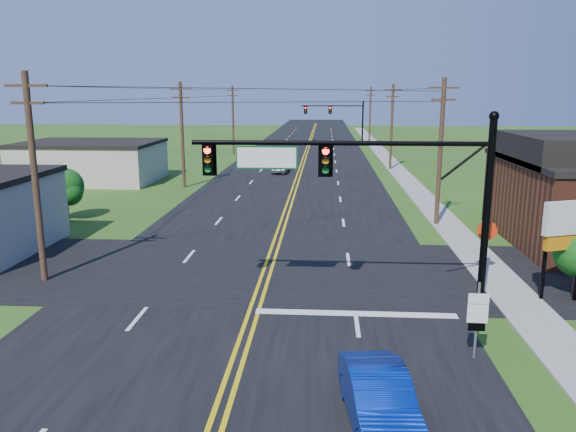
# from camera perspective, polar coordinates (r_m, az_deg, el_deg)

# --- Properties ---
(ground) EXTENTS (260.00, 260.00, 0.00)m
(ground) POSITION_cam_1_polar(r_m,az_deg,el_deg) (15.42, -7.62, -19.48)
(ground) COLOR #274C15
(ground) RESTS_ON ground
(road_main) EXTENTS (16.00, 220.00, 0.04)m
(road_main) POSITION_cam_1_polar(r_m,az_deg,el_deg) (63.38, 1.25, 5.10)
(road_main) COLOR black
(road_main) RESTS_ON ground
(road_cross) EXTENTS (70.00, 10.00, 0.04)m
(road_cross) POSITION_cam_1_polar(r_m,az_deg,el_deg) (26.24, -2.49, -5.56)
(road_cross) COLOR black
(road_cross) RESTS_ON ground
(sidewalk) EXTENTS (2.00, 160.00, 0.08)m
(sidewalk) POSITION_cam_1_polar(r_m,az_deg,el_deg) (53.97, 11.99, 3.56)
(sidewalk) COLOR gray
(sidewalk) RESTS_ON ground
(signal_mast_main) EXTENTS (11.30, 0.60, 7.48)m
(signal_mast_main) POSITION_cam_1_polar(r_m,az_deg,el_deg) (21.13, 7.98, 3.13)
(signal_mast_main) COLOR black
(signal_mast_main) RESTS_ON ground
(signal_mast_far) EXTENTS (10.98, 0.60, 7.48)m
(signal_mast_far) POSITION_cam_1_polar(r_m,az_deg,el_deg) (92.89, 4.89, 10.19)
(signal_mast_far) COLOR black
(signal_mast_far) RESTS_ON ground
(cream_bldg_far) EXTENTS (12.20, 9.20, 3.70)m
(cream_bldg_far) POSITION_cam_1_polar(r_m,az_deg,el_deg) (55.63, -19.37, 5.27)
(cream_bldg_far) COLOR beige
(cream_bldg_far) RESTS_ON ground
(utility_pole_left_a) EXTENTS (1.80, 0.28, 9.00)m
(utility_pole_left_a) POSITION_cam_1_polar(r_m,az_deg,el_deg) (26.12, -24.35, 3.85)
(utility_pole_left_a) COLOR #322116
(utility_pole_left_a) RESTS_ON ground
(utility_pole_left_b) EXTENTS (1.80, 0.28, 9.00)m
(utility_pole_left_b) POSITION_cam_1_polar(r_m,az_deg,el_deg) (49.47, -10.71, 8.29)
(utility_pole_left_b) COLOR #322116
(utility_pole_left_b) RESTS_ON ground
(utility_pole_left_c) EXTENTS (1.80, 0.28, 9.00)m
(utility_pole_left_c) POSITION_cam_1_polar(r_m,az_deg,el_deg) (75.88, -5.61, 9.82)
(utility_pole_left_c) COLOR #322116
(utility_pole_left_c) RESTS_ON ground
(utility_pole_right_a) EXTENTS (1.80, 0.28, 9.00)m
(utility_pole_right_a) POSITION_cam_1_polar(r_m,az_deg,el_deg) (35.67, 15.22, 6.53)
(utility_pole_right_a) COLOR #322116
(utility_pole_right_a) RESTS_ON ground
(utility_pole_right_b) EXTENTS (1.80, 0.28, 9.00)m
(utility_pole_right_b) POSITION_cam_1_polar(r_m,az_deg,el_deg) (61.30, 10.49, 9.06)
(utility_pole_right_b) COLOR #322116
(utility_pole_right_b) RESTS_ON ground
(utility_pole_right_c) EXTENTS (1.80, 0.28, 9.00)m
(utility_pole_right_c) POSITION_cam_1_polar(r_m,az_deg,el_deg) (91.14, 8.34, 10.18)
(utility_pole_right_c) COLOR #322116
(utility_pole_right_c) RESTS_ON ground
(tree_right_back) EXTENTS (3.00, 3.00, 4.10)m
(tree_right_back) POSITION_cam_1_polar(r_m,az_deg,el_deg) (41.36, 22.44, 3.82)
(tree_right_back) COLOR #322116
(tree_right_back) RESTS_ON ground
(tree_left) EXTENTS (2.40, 2.40, 3.37)m
(tree_left) POSITION_cam_1_polar(r_m,az_deg,el_deg) (39.09, -21.71, 2.78)
(tree_left) COLOR #322116
(tree_left) RESTS_ON ground
(blue_car) EXTENTS (1.98, 4.39, 1.40)m
(blue_car) POSITION_cam_1_polar(r_m,az_deg,el_deg) (14.70, 9.25, -18.09)
(blue_car) COLOR #062496
(blue_car) RESTS_ON ground
(distant_car) EXTENTS (1.83, 4.15, 1.39)m
(distant_car) POSITION_cam_1_polar(r_m,az_deg,el_deg) (58.02, -0.76, 5.09)
(distant_car) COLOR #9F9EA3
(distant_car) RESTS_ON ground
(route_sign) EXTENTS (0.63, 0.10, 2.51)m
(route_sign) POSITION_cam_1_polar(r_m,az_deg,el_deg) (18.36, 18.68, -9.54)
(route_sign) COLOR slate
(route_sign) RESTS_ON ground
(stop_sign) EXTENTS (0.91, 0.20, 2.57)m
(stop_sign) POSITION_cam_1_polar(r_m,az_deg,el_deg) (26.57, 19.54, -1.95)
(stop_sign) COLOR slate
(stop_sign) RESTS_ON ground
(pylon_sign) EXTENTS (1.94, 0.93, 4.04)m
(pylon_sign) POSITION_cam_1_polar(r_m,az_deg,el_deg) (24.28, 26.34, -1.18)
(pylon_sign) COLOR black
(pylon_sign) RESTS_ON ground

